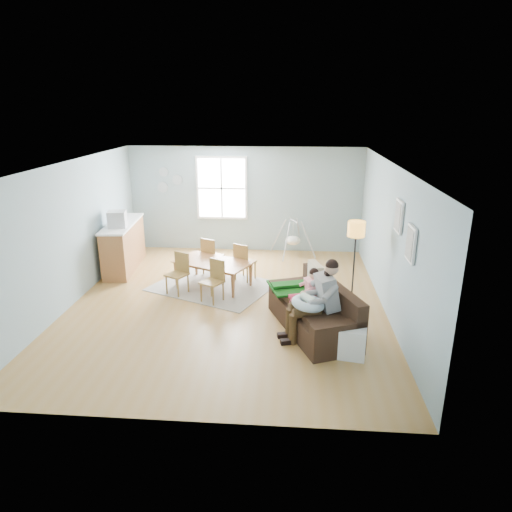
# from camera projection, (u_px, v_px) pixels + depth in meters

# --- Properties ---
(room) EXTENTS (8.40, 9.40, 3.90)m
(room) POSITION_uv_depth(u_px,v_px,m) (225.00, 180.00, 8.15)
(room) COLOR #A6773B
(window) EXTENTS (1.32, 0.08, 1.62)m
(window) POSITION_uv_depth(u_px,v_px,m) (222.00, 188.00, 11.71)
(window) COLOR white
(window) RESTS_ON room
(pictures) EXTENTS (0.05, 1.34, 0.74)m
(pictures) POSITION_uv_depth(u_px,v_px,m) (404.00, 229.00, 7.11)
(pictures) COLOR white
(pictures) RESTS_ON room
(wall_plates) EXTENTS (0.67, 0.02, 0.66)m
(wall_plates) POSITION_uv_depth(u_px,v_px,m) (168.00, 180.00, 11.76)
(wall_plates) COLOR #8C9DA8
(wall_plates) RESTS_ON room
(sofa) EXTENTS (1.60, 2.26, 0.84)m
(sofa) POSITION_uv_depth(u_px,v_px,m) (316.00, 313.00, 7.82)
(sofa) COLOR black
(sofa) RESTS_ON room
(green_throw) EXTENTS (1.14, 1.03, 0.04)m
(green_throw) POSITION_uv_depth(u_px,v_px,m) (297.00, 286.00, 8.35)
(green_throw) COLOR #145714
(green_throw) RESTS_ON sofa
(beige_pillow) EXTENTS (0.27, 0.50, 0.48)m
(beige_pillow) POSITION_uv_depth(u_px,v_px,m) (315.00, 276.00, 8.23)
(beige_pillow) COLOR beige
(beige_pillow) RESTS_ON sofa
(father) EXTENTS (1.03, 0.63, 1.37)m
(father) POSITION_uv_depth(u_px,v_px,m) (317.00, 298.00, 7.38)
(father) COLOR gray
(father) RESTS_ON sofa
(nursing_pillow) EXTENTS (0.67, 0.66, 0.22)m
(nursing_pillow) POSITION_uv_depth(u_px,v_px,m) (308.00, 303.00, 7.36)
(nursing_pillow) COLOR #CBEEFE
(nursing_pillow) RESTS_ON father
(infant) EXTENTS (0.27, 0.35, 0.14)m
(infant) POSITION_uv_depth(u_px,v_px,m) (307.00, 298.00, 7.36)
(infant) COLOR white
(infant) RESTS_ON nursing_pillow
(toddler) EXTENTS (0.57, 0.38, 0.84)m
(toddler) POSITION_uv_depth(u_px,v_px,m) (308.00, 287.00, 7.84)
(toddler) COLOR white
(toddler) RESTS_ON sofa
(floor_lamp) EXTENTS (0.33, 0.33, 1.62)m
(floor_lamp) POSITION_uv_depth(u_px,v_px,m) (356.00, 236.00, 8.59)
(floor_lamp) COLOR black
(floor_lamp) RESTS_ON room
(storage_cube) EXTENTS (0.50, 0.46, 0.48)m
(storage_cube) POSITION_uv_depth(u_px,v_px,m) (351.00, 342.00, 7.00)
(storage_cube) COLOR white
(storage_cube) RESTS_ON room
(rug) EXTENTS (2.89, 2.59, 0.01)m
(rug) POSITION_uv_depth(u_px,v_px,m) (213.00, 286.00, 9.76)
(rug) COLOR gray
(rug) RESTS_ON room
(dining_table) EXTENTS (1.80, 1.45, 0.55)m
(dining_table) POSITION_uv_depth(u_px,v_px,m) (213.00, 274.00, 9.67)
(dining_table) COLOR #8E5E2E
(dining_table) RESTS_ON rug
(chair_sw) EXTENTS (0.52, 0.52, 0.85)m
(chair_sw) POSITION_uv_depth(u_px,v_px,m) (179.00, 271.00, 9.30)
(chair_sw) COLOR olive
(chair_sw) RESTS_ON rug
(chair_se) EXTENTS (0.52, 0.52, 0.84)m
(chair_se) POSITION_uv_depth(u_px,v_px,m) (214.00, 278.00, 8.92)
(chair_se) COLOR olive
(chair_se) RESTS_ON rug
(chair_nw) EXTENTS (0.52, 0.52, 0.87)m
(chair_nw) POSITION_uv_depth(u_px,v_px,m) (211.00, 254.00, 10.29)
(chair_nw) COLOR olive
(chair_nw) RESTS_ON rug
(chair_ne) EXTENTS (0.53, 0.53, 0.86)m
(chair_ne) POSITION_uv_depth(u_px,v_px,m) (243.00, 260.00, 9.91)
(chair_ne) COLOR olive
(chair_ne) RESTS_ON rug
(counter) EXTENTS (0.76, 2.02, 1.11)m
(counter) POSITION_uv_depth(u_px,v_px,m) (124.00, 245.00, 10.67)
(counter) COLOR #8E5E2E
(counter) RESTS_ON room
(monitor) EXTENTS (0.44, 0.42, 0.36)m
(monitor) POSITION_uv_depth(u_px,v_px,m) (117.00, 219.00, 10.08)
(monitor) COLOR #B3B2B7
(monitor) RESTS_ON counter
(baby_swing) EXTENTS (1.19, 1.20, 0.93)m
(baby_swing) POSITION_uv_depth(u_px,v_px,m) (293.00, 240.00, 11.62)
(baby_swing) COLOR #B3B2B7
(baby_swing) RESTS_ON room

